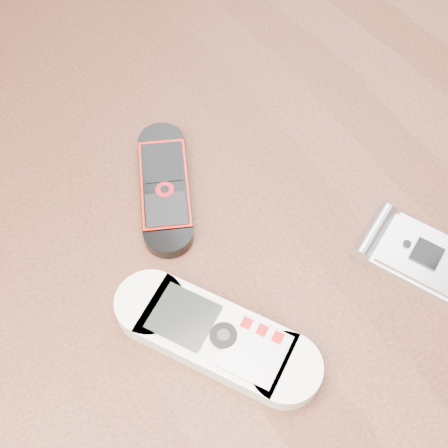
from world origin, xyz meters
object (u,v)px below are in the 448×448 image
Objects in this scene: table at (220,287)px; nokia_white at (216,336)px; motorola_razr at (428,260)px; nokia_black_red at (165,186)px.

nokia_white is at bearing -124.12° from table.
motorola_razr is at bearing -43.01° from table.
table is at bearing 112.42° from motorola_razr.
nokia_white is at bearing -78.45° from nokia_black_red.
table is 11.24× the size of motorola_razr.
nokia_white reaches higher than table.
nokia_black_red is (0.04, 0.14, -0.00)m from nokia_white.
nokia_black_red is at bearing 44.84° from nokia_white.
nokia_black_red reaches higher than table.
table is 7.06× the size of nokia_white.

